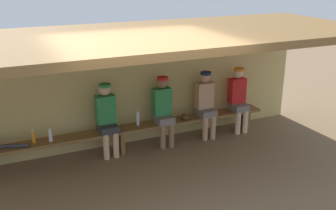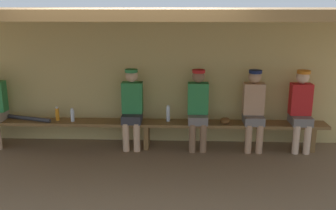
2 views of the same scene
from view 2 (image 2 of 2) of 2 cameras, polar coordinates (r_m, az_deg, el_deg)
name	(u,v)px [view 2 (image 2 of 2)]	position (r m, az deg, el deg)	size (l,w,h in m)	color
ground_plane	(136,190)	(5.15, -4.86, -12.56)	(24.00, 24.00, 0.00)	brown
back_wall	(148,79)	(6.69, -2.96, 3.89)	(8.00, 0.20, 2.20)	tan
dugout_roof	(138,13)	(5.27, -4.45, 13.63)	(8.00, 2.80, 0.12)	brown
bench	(147,126)	(6.43, -3.24, -3.12)	(6.00, 0.36, 0.46)	brown
player_leftmost	(254,106)	(6.41, 12.73, -0.18)	(0.34, 0.42, 1.34)	slate
player_rightmost	(301,107)	(6.59, 19.31, -0.25)	(0.34, 0.42, 1.34)	slate
player_in_white	(132,105)	(6.36, -5.41, 0.00)	(0.34, 0.42, 1.34)	#333338
player_middle	(198,106)	(6.31, 4.51, -0.10)	(0.34, 0.42, 1.34)	slate
water_bottle_clear	(168,114)	(6.39, 0.02, -1.29)	(0.06, 0.06, 0.28)	silver
water_bottle_orange	(72,115)	(6.58, -14.14, -1.49)	(0.07, 0.07, 0.23)	silver
water_bottle_blue	(57,114)	(6.71, -16.26, -1.29)	(0.06, 0.06, 0.24)	orange
baseball_glove_dark_brown	(225,121)	(6.38, 8.54, -2.31)	(0.24, 0.17, 0.09)	brown
baseball_bat	(29,118)	(6.89, -20.12, -1.89)	(0.07, 0.07, 0.85)	#333338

